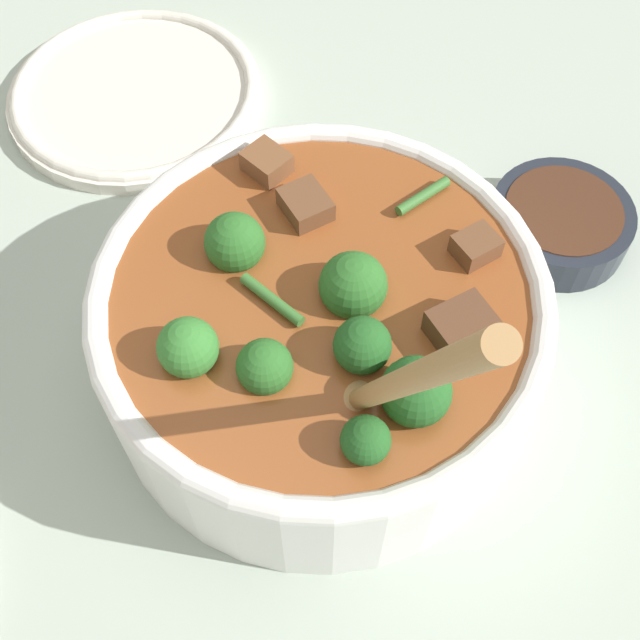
{
  "coord_description": "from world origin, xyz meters",
  "views": [
    {
      "loc": [
        0.25,
        0.09,
        0.49
      ],
      "look_at": [
        0.0,
        0.0,
        0.06
      ],
      "focal_mm": 45.0,
      "sensor_mm": 36.0,
      "label": 1
    }
  ],
  "objects": [
    {
      "name": "ground_plane",
      "position": [
        0.0,
        0.0,
        0.0
      ],
      "size": [
        4.0,
        4.0,
        0.0
      ],
      "primitive_type": "plane",
      "color": "#ADBCAD"
    },
    {
      "name": "condiment_bowl",
      "position": [
        -0.17,
        0.13,
        0.02
      ],
      "size": [
        0.11,
        0.11,
        0.03
      ],
      "color": "#232833",
      "rests_on": "ground_plane"
    },
    {
      "name": "stew_bowl",
      "position": [
        0.0,
        0.0,
        0.06
      ],
      "size": [
        0.28,
        0.28,
        0.31
      ],
      "color": "white",
      "rests_on": "ground_plane"
    },
    {
      "name": "empty_plate",
      "position": [
        -0.2,
        -0.24,
        0.01
      ],
      "size": [
        0.22,
        0.22,
        0.02
      ],
      "color": "silver",
      "rests_on": "ground_plane"
    }
  ]
}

